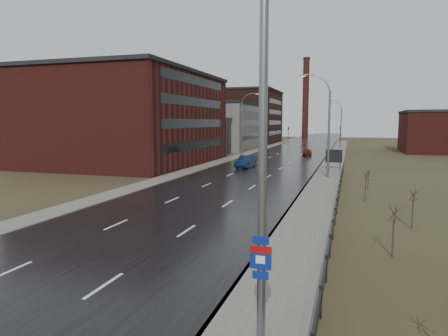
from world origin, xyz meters
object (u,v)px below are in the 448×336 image
Objects in this scene: streetlight_main at (251,129)px; car_far at (307,152)px; billboard at (334,157)px; car_near at (246,162)px.

streetlight_main is 3.15× the size of car_far.
billboard is 0.56× the size of car_near.
car_far is at bearing 94.41° from streetlight_main.
car_near is 1.27× the size of car_far.
car_near is at bearing 104.57° from streetlight_main.
car_near is 23.35m from car_far.
streetlight_main is 43.51m from car_near.
car_near is (-11.50, -0.44, -0.99)m from billboard.
car_near is (-10.87, 41.80, -5.26)m from streetlight_main.
car_near is at bearing -177.79° from billboard.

